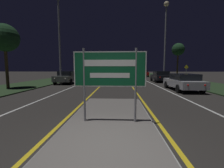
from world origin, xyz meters
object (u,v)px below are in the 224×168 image
Objects in this scene: streetlight_right_near at (166,27)px; car_receding_1 at (160,76)px; car_receding_2 at (143,73)px; car_approaching_0 at (67,77)px; car_approaching_1 at (107,73)px; car_receding_0 at (183,82)px; streetlight_left_near at (59,26)px; warning_sign at (186,71)px; highway_sign at (110,72)px.

car_receding_1 is (-0.37, 0.24, -6.25)m from streetlight_right_near.
car_receding_1 is at bearing -88.98° from car_receding_2.
car_approaching_0 is (-11.72, -2.67, 0.02)m from car_receding_1.
streetlight_right_near is 16.12m from car_approaching_1.
car_receding_1 is 0.94× the size of car_approaching_1.
car_receding_0 is 21.19m from car_approaching_1.
streetlight_left_near is 4.35× the size of warning_sign.
highway_sign is at bearing -85.19° from car_approaching_1.
car_receding_1 is (5.80, 15.51, -0.94)m from highway_sign.
car_receding_1 is (0.28, 7.74, 0.04)m from car_receding_0.
car_receding_1 is 12.02m from car_approaching_0.
car_receding_1 is at bearing 87.91° from car_receding_0.
warning_sign is at bearing -71.99° from car_receding_2.
car_receding_1 reaches higher than car_approaching_1.
car_approaching_0 is (-11.49, -15.55, 0.00)m from car_receding_2.
car_approaching_0 is at bearing 81.01° from streetlight_left_near.
car_receding_0 is (11.64, -3.78, -5.54)m from streetlight_left_near.
highway_sign is 1.06× the size of warning_sign.
car_approaching_0 is at bearing -103.87° from car_approaching_1.
warning_sign is at bearing 59.84° from highway_sign.
streetlight_right_near is at bearing 85.01° from car_receding_0.
car_approaching_1 is at bearing 94.81° from highway_sign.
warning_sign is at bearing -43.29° from car_approaching_1.
car_receding_0 is at bearing -92.09° from car_receding_1.
highway_sign is 0.51× the size of car_receding_0.
car_approaching_1 is 16.23m from warning_sign.
car_approaching_0 reaches higher than car_receding_2.
car_approaching_1 is (-7.88, -0.93, -0.02)m from car_receding_2.
streetlight_left_near is at bearing -162.94° from warning_sign.
car_approaching_0 is (0.20, 1.30, -5.48)m from streetlight_left_near.
car_approaching_0 is 15.82m from warning_sign.
car_receding_1 reaches higher than car_receding_2.
car_receding_2 is at bearing 78.89° from highway_sign.
car_receding_1 is 12.89m from car_receding_2.
highway_sign reaches higher than warning_sign.
car_approaching_0 is (-11.44, 5.07, 0.06)m from car_receding_0.
highway_sign reaches higher than car_receding_1.
car_receding_1 is at bearing -55.83° from car_approaching_1.
car_approaching_1 is at bearing 111.69° from car_receding_0.
warning_sign is (3.32, 1.07, -5.61)m from streetlight_right_near.
warning_sign is (3.92, -12.05, 0.63)m from car_receding_2.
streetlight_right_near reaches higher than car_receding_1.
streetlight_right_near is at bearing -162.14° from warning_sign.
car_receding_0 is 1.11× the size of car_receding_1.
streetlight_right_near reaches higher than streetlight_left_near.
highway_sign is 18.90m from warning_sign.
streetlight_left_near is 13.72m from car_receding_1.
streetlight_right_near reaches higher than car_receding_2.
car_receding_0 is 1.01× the size of car_receding_2.
warning_sign is (3.97, 8.57, 0.68)m from car_receding_0.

